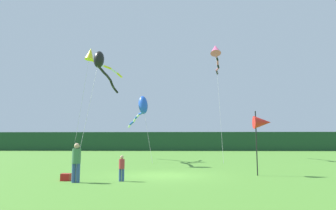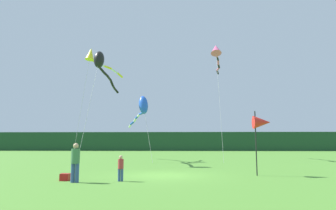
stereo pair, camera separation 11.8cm
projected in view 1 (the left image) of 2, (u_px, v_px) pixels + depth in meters
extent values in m
plane|color=#4C842D|center=(164.00, 175.00, 15.69)|extent=(120.00, 120.00, 0.00)
cube|color=#1E4228|center=(174.00, 141.00, 60.55)|extent=(108.00, 2.26, 3.74)
cylinder|color=#334C8C|center=(74.00, 173.00, 12.91)|extent=(0.17, 0.17, 0.81)
cylinder|color=#334C8C|center=(78.00, 173.00, 12.91)|extent=(0.17, 0.17, 0.81)
cylinder|color=#3F724C|center=(76.00, 156.00, 13.00)|extent=(0.37, 0.37, 0.64)
sphere|color=tan|center=(77.00, 146.00, 13.05)|extent=(0.24, 0.24, 0.24)
cylinder|color=#334C8C|center=(120.00, 175.00, 13.31)|extent=(0.11, 0.11, 0.55)
cylinder|color=#334C8C|center=(123.00, 175.00, 13.31)|extent=(0.11, 0.11, 0.55)
cylinder|color=#B23338|center=(122.00, 164.00, 13.37)|extent=(0.25, 0.25, 0.43)
sphere|color=tan|center=(122.00, 157.00, 13.41)|extent=(0.16, 0.16, 0.16)
cube|color=red|center=(66.00, 177.00, 13.49)|extent=(0.40, 0.32, 0.32)
cylinder|color=black|center=(256.00, 143.00, 15.77)|extent=(0.06, 0.06, 3.39)
cone|color=red|center=(262.00, 122.00, 15.89)|extent=(0.90, 0.70, 0.70)
cylinder|color=#B2B2B2|center=(89.00, 108.00, 21.05)|extent=(0.15, 4.17, 8.24)
ellipsoid|color=black|center=(99.00, 59.00, 23.61)|extent=(0.84, 1.35, 1.64)
cylinder|color=black|center=(101.00, 70.00, 23.93)|extent=(0.42, 0.93, 0.48)
cylinder|color=black|center=(105.00, 74.00, 24.73)|extent=(0.27, 0.88, 0.28)
cylinder|color=black|center=(109.00, 78.00, 25.55)|extent=(0.30, 0.91, 0.40)
cylinder|color=black|center=(111.00, 83.00, 26.35)|extent=(0.21, 0.92, 0.48)
cylinder|color=black|center=(113.00, 87.00, 27.17)|extent=(0.23, 0.88, 0.32)
cylinder|color=black|center=(116.00, 90.00, 27.98)|extent=(0.35, 0.93, 0.44)
cylinder|color=#B2B2B2|center=(81.00, 105.00, 26.94)|extent=(0.85, 1.54, 10.06)
cone|color=yellow|center=(90.00, 54.00, 28.29)|extent=(1.23, 1.30, 1.30)
cylinder|color=yellow|center=(93.00, 61.00, 28.55)|extent=(0.70, 0.85, 0.45)
cylinder|color=white|center=(100.00, 65.00, 29.21)|extent=(0.65, 0.84, 0.28)
cylinder|color=yellow|center=(107.00, 67.00, 29.85)|extent=(0.74, 0.79, 0.32)
cylinder|color=white|center=(114.00, 71.00, 30.47)|extent=(0.68, 0.87, 0.47)
cylinder|color=yellow|center=(119.00, 75.00, 31.15)|extent=(0.57, 0.91, 0.47)
cylinder|color=#B2B2B2|center=(219.00, 100.00, 27.56)|extent=(0.16, 4.74, 11.20)
cone|color=#E5598C|center=(215.00, 49.00, 30.59)|extent=(1.13, 1.44, 1.39)
cylinder|color=#E5598C|center=(216.00, 55.00, 30.93)|extent=(0.40, 0.90, 0.33)
cylinder|color=black|center=(217.00, 58.00, 31.73)|extent=(0.42, 0.90, 0.31)
cylinder|color=#E5598C|center=(218.00, 62.00, 32.52)|extent=(0.33, 0.93, 0.45)
cylinder|color=black|center=(218.00, 66.00, 33.31)|extent=(0.40, 0.91, 0.36)
cylinder|color=#E5598C|center=(217.00, 69.00, 34.12)|extent=(0.34, 0.89, 0.29)
cylinder|color=black|center=(217.00, 72.00, 34.92)|extent=(0.43, 0.92, 0.43)
cylinder|color=#B2B2B2|center=(148.00, 132.00, 26.17)|extent=(1.15, 2.50, 5.18)
ellipsoid|color=blue|center=(143.00, 105.00, 27.73)|extent=(1.29, 1.48, 1.93)
cylinder|color=blue|center=(141.00, 113.00, 28.00)|extent=(0.62, 0.83, 0.29)
cylinder|color=white|center=(138.00, 115.00, 28.74)|extent=(0.47, 0.88, 0.31)
cylinder|color=blue|center=(136.00, 117.00, 29.51)|extent=(0.50, 0.88, 0.33)
cylinder|color=white|center=(135.00, 120.00, 30.28)|extent=(0.48, 0.91, 0.45)
cylinder|color=blue|center=(132.00, 123.00, 30.99)|extent=(0.68, 0.85, 0.47)
cylinder|color=white|center=(130.00, 126.00, 31.70)|extent=(0.48, 0.91, 0.43)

